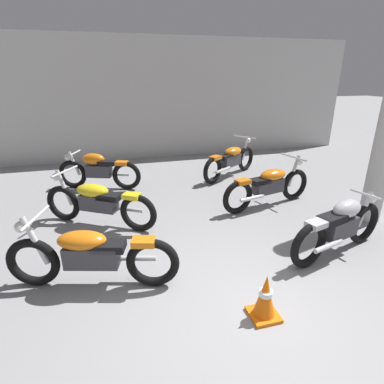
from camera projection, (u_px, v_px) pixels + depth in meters
ground_plane at (253, 317)px, 3.44m from camera, size 60.00×60.00×0.00m
back_wall at (150, 99)px, 9.46m from camera, size 13.41×0.24×3.60m
motorcycle_left_row_0 at (91, 255)px, 3.80m from camera, size 2.12×0.85×0.97m
motorcycle_left_row_1 at (98, 202)px, 5.37m from camera, size 1.90×1.24×0.97m
motorcycle_left_row_2 at (98, 170)px, 7.13m from camera, size 1.88×0.81×0.88m
motorcycle_right_row_0 at (340, 226)px, 4.51m from camera, size 1.93×0.71×0.88m
motorcycle_right_row_1 at (269, 185)px, 6.17m from camera, size 2.14×0.82×0.97m
motorcycle_right_row_2 at (231, 160)px, 7.99m from camera, size 1.88×1.28×0.97m
traffic_cone at (265, 297)px, 3.36m from camera, size 0.32×0.32×0.54m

